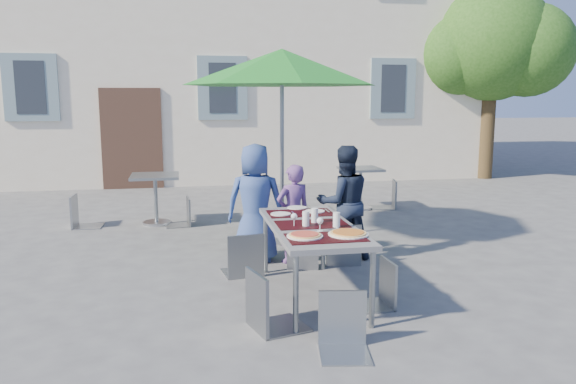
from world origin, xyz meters
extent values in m
plane|color=#47484A|center=(0.00, 0.00, 0.00)|extent=(90.00, 90.00, 0.00)
cube|color=beige|center=(0.00, 11.50, 3.50)|extent=(13.00, 8.00, 7.00)
cube|color=#442C20|center=(-2.00, 7.47, 1.10)|extent=(1.30, 0.06, 2.20)
cube|color=gray|center=(-4.00, 7.47, 2.20)|extent=(1.10, 0.06, 1.40)
cube|color=#262B33|center=(-4.00, 7.45, 2.20)|extent=(0.60, 0.04, 1.10)
cube|color=gray|center=(0.00, 7.47, 2.20)|extent=(1.10, 0.06, 1.40)
cube|color=#262B33|center=(0.00, 7.45, 2.20)|extent=(0.60, 0.04, 1.10)
cube|color=gray|center=(4.00, 7.47, 2.20)|extent=(1.10, 0.06, 1.40)
cube|color=#262B33|center=(4.00, 7.45, 2.20)|extent=(0.60, 0.04, 1.10)
cylinder|color=#41311C|center=(6.50, 7.50, 1.40)|extent=(0.36, 0.36, 2.80)
sphere|color=#1E4913|center=(6.50, 7.50, 3.30)|extent=(2.80, 2.80, 2.80)
sphere|color=#1E4913|center=(5.70, 7.80, 3.00)|extent=(2.00, 2.00, 2.00)
sphere|color=#1E4913|center=(7.20, 7.10, 3.10)|extent=(2.20, 2.20, 2.20)
sphere|color=#1E4913|center=(6.70, 8.10, 3.80)|extent=(1.80, 1.80, 1.80)
cube|color=#494A4E|center=(0.31, 0.06, 0.72)|extent=(0.80, 1.85, 0.05)
cylinder|color=gray|center=(-0.03, -0.80, 0.35)|extent=(0.05, 0.05, 0.70)
cylinder|color=gray|center=(0.65, -0.80, 0.35)|extent=(0.05, 0.05, 0.70)
cylinder|color=gray|center=(-0.03, 0.93, 0.35)|extent=(0.05, 0.05, 0.70)
cylinder|color=gray|center=(0.65, 0.93, 0.35)|extent=(0.05, 0.05, 0.70)
cube|color=black|center=(0.31, -0.49, 0.75)|extent=(0.70, 0.42, 0.01)
cube|color=black|center=(0.31, 0.06, 0.75)|extent=(0.70, 0.42, 0.01)
cube|color=black|center=(0.31, 0.61, 0.75)|extent=(0.70, 0.42, 0.01)
cylinder|color=white|center=(0.13, -0.43, 0.76)|extent=(0.33, 0.33, 0.01)
cylinder|color=tan|center=(0.13, -0.43, 0.77)|extent=(0.29, 0.29, 0.01)
cylinder|color=#9B1E0F|center=(0.13, -0.43, 0.78)|extent=(0.25, 0.25, 0.01)
cylinder|color=white|center=(0.54, -0.44, 0.76)|extent=(0.37, 0.37, 0.01)
cylinder|color=tan|center=(0.54, -0.44, 0.77)|extent=(0.33, 0.33, 0.01)
cylinder|color=#9A2E0A|center=(0.54, -0.44, 0.78)|extent=(0.29, 0.29, 0.01)
cylinder|color=silver|center=(0.23, -0.01, 0.82)|extent=(0.07, 0.07, 0.15)
cylinder|color=silver|center=(0.35, 0.12, 0.82)|extent=(0.07, 0.07, 0.15)
cylinder|color=silver|center=(0.52, -0.12, 0.82)|extent=(0.07, 0.07, 0.15)
cylinder|color=silver|center=(0.12, 0.01, 0.75)|extent=(0.06, 0.06, 0.00)
cylinder|color=silver|center=(0.12, 0.01, 0.79)|extent=(0.01, 0.01, 0.08)
sphere|color=silver|center=(0.12, 0.01, 0.85)|extent=(0.06, 0.06, 0.06)
cylinder|color=silver|center=(0.32, -0.23, 0.75)|extent=(0.06, 0.06, 0.00)
cylinder|color=silver|center=(0.32, -0.23, 0.79)|extent=(0.01, 0.01, 0.08)
sphere|color=silver|center=(0.32, -0.23, 0.85)|extent=(0.06, 0.06, 0.06)
cylinder|color=white|center=(0.09, 0.57, 0.76)|extent=(0.22, 0.22, 0.01)
cube|color=#B9BBC1|center=(0.23, 0.57, 0.76)|extent=(0.02, 0.18, 0.00)
cylinder|color=white|center=(0.48, 0.65, 0.76)|extent=(0.22, 0.22, 0.01)
cube|color=#B9BBC1|center=(0.62, 0.65, 0.76)|extent=(0.02, 0.18, 0.00)
cylinder|color=white|center=(0.33, 0.89, 0.76)|extent=(0.22, 0.22, 0.01)
cube|color=#B9BBC1|center=(0.47, 0.89, 0.76)|extent=(0.02, 0.18, 0.00)
imported|color=#304886|center=(-0.07, 1.44, 0.73)|extent=(0.80, 0.62, 1.45)
imported|color=#623D7E|center=(0.37, 1.28, 0.60)|extent=(0.50, 0.40, 1.21)
imported|color=#161E32|center=(1.02, 1.33, 0.71)|extent=(0.70, 0.42, 1.42)
cube|color=gray|center=(-0.30, 0.96, 0.45)|extent=(0.47, 0.47, 0.03)
cube|color=gray|center=(-0.27, 0.76, 0.70)|extent=(0.42, 0.09, 0.50)
cylinder|color=gray|center=(-0.15, 1.16, 0.22)|extent=(0.02, 0.02, 0.44)
cylinder|color=gray|center=(-0.50, 1.11, 0.22)|extent=(0.02, 0.02, 0.44)
cylinder|color=gray|center=(-0.10, 0.81, 0.22)|extent=(0.02, 0.02, 0.44)
cylinder|color=gray|center=(-0.45, 0.75, 0.22)|extent=(0.02, 0.02, 0.44)
cube|color=#8E9299|center=(0.44, 1.11, 0.40)|extent=(0.44, 0.44, 0.03)
cube|color=#8E9299|center=(0.41, 0.94, 0.62)|extent=(0.37, 0.10, 0.44)
cylinder|color=#8E9299|center=(0.63, 1.24, 0.19)|extent=(0.02, 0.02, 0.39)
cylinder|color=#8E9299|center=(0.32, 1.30, 0.19)|extent=(0.02, 0.02, 0.39)
cylinder|color=#8E9299|center=(0.57, 0.92, 0.19)|extent=(0.02, 0.02, 0.39)
cylinder|color=#8E9299|center=(0.26, 0.99, 0.19)|extent=(0.02, 0.02, 0.39)
cube|color=gray|center=(0.94, 1.19, 0.45)|extent=(0.45, 0.45, 0.03)
cube|color=gray|center=(0.93, 0.99, 0.70)|extent=(0.42, 0.06, 0.50)
cylinder|color=gray|center=(1.13, 1.36, 0.22)|extent=(0.02, 0.02, 0.44)
cylinder|color=gray|center=(0.77, 1.39, 0.22)|extent=(0.02, 0.02, 0.44)
cylinder|color=gray|center=(1.11, 1.00, 0.22)|extent=(0.02, 0.02, 0.44)
cylinder|color=gray|center=(0.75, 1.03, 0.22)|extent=(0.02, 0.02, 0.44)
cube|color=gray|center=(-0.14, -0.64, 0.47)|extent=(0.54, 0.54, 0.03)
cube|color=gray|center=(-0.35, -0.70, 0.73)|extent=(0.15, 0.43, 0.52)
cylinder|color=gray|center=(0.09, -0.77, 0.23)|extent=(0.02, 0.02, 0.46)
cylinder|color=gray|center=(-0.01, -0.41, 0.23)|extent=(0.02, 0.02, 0.46)
cylinder|color=gray|center=(-0.28, -0.87, 0.23)|extent=(0.02, 0.02, 0.46)
cylinder|color=gray|center=(-0.38, -0.51, 0.23)|extent=(0.02, 0.02, 0.46)
cube|color=gray|center=(0.81, -0.32, 0.41)|extent=(0.39, 0.39, 0.03)
cube|color=gray|center=(0.99, -0.31, 0.63)|extent=(0.04, 0.38, 0.45)
cylinder|color=gray|center=(0.64, -0.17, 0.20)|extent=(0.02, 0.02, 0.40)
cylinder|color=gray|center=(0.65, -0.49, 0.20)|extent=(0.02, 0.02, 0.40)
cylinder|color=gray|center=(0.96, -0.15, 0.20)|extent=(0.02, 0.02, 0.40)
cylinder|color=gray|center=(0.97, -0.48, 0.20)|extent=(0.02, 0.02, 0.40)
cube|color=#92989D|center=(0.27, -1.28, 0.42)|extent=(0.45, 0.45, 0.03)
cube|color=#92989D|center=(0.30, -1.09, 0.65)|extent=(0.39, 0.09, 0.46)
cylinder|color=#92989D|center=(0.07, -1.41, 0.20)|extent=(0.02, 0.02, 0.41)
cylinder|color=#92989D|center=(0.40, -1.47, 0.20)|extent=(0.02, 0.02, 0.41)
cylinder|color=#92989D|center=(0.13, -1.08, 0.20)|extent=(0.02, 0.02, 0.41)
cylinder|color=#92989D|center=(0.46, -1.14, 0.20)|extent=(0.02, 0.02, 0.41)
cylinder|color=#B9BBC1|center=(0.41, 2.30, 0.05)|extent=(0.50, 0.50, 0.11)
cylinder|color=gray|center=(0.41, 2.30, 1.23)|extent=(0.06, 0.06, 2.45)
cone|color=#1A7722|center=(0.41, 2.30, 2.40)|extent=(2.65, 2.65, 0.48)
cylinder|color=#B9BBC1|center=(-1.36, 3.74, 0.02)|extent=(0.44, 0.44, 0.04)
cylinder|color=gray|center=(-1.36, 3.74, 0.37)|extent=(0.06, 0.06, 0.74)
cube|color=gray|center=(-1.36, 3.74, 0.77)|extent=(0.74, 0.74, 0.04)
cube|color=gray|center=(-2.41, 3.74, 0.46)|extent=(0.45, 0.45, 0.03)
cube|color=gray|center=(-2.61, 3.75, 0.71)|extent=(0.05, 0.43, 0.51)
cylinder|color=gray|center=(-2.23, 3.55, 0.22)|extent=(0.02, 0.02, 0.45)
cylinder|color=gray|center=(-2.21, 3.91, 0.22)|extent=(0.02, 0.02, 0.45)
cylinder|color=gray|center=(-2.60, 3.57, 0.22)|extent=(0.02, 0.02, 0.45)
cylinder|color=gray|center=(-2.58, 3.93, 0.22)|extent=(0.02, 0.02, 0.45)
cube|color=slate|center=(-1.04, 3.55, 0.40)|extent=(0.40, 0.40, 0.03)
cube|color=slate|center=(-0.86, 3.57, 0.62)|extent=(0.06, 0.37, 0.44)
cylinder|color=slate|center=(-1.21, 3.70, 0.20)|extent=(0.02, 0.02, 0.39)
cylinder|color=slate|center=(-1.18, 3.38, 0.20)|extent=(0.02, 0.02, 0.39)
cylinder|color=slate|center=(-0.89, 3.73, 0.20)|extent=(0.02, 0.02, 0.39)
cylinder|color=slate|center=(-0.86, 3.41, 0.20)|extent=(0.02, 0.02, 0.39)
cylinder|color=#B9BBC1|center=(2.20, 4.30, 0.02)|extent=(0.44, 0.44, 0.04)
cylinder|color=gray|center=(2.20, 4.30, 0.35)|extent=(0.06, 0.06, 0.70)
cube|color=gray|center=(2.20, 4.30, 0.73)|extent=(0.70, 0.70, 0.04)
cube|color=gray|center=(1.23, 4.30, 0.48)|extent=(0.46, 0.46, 0.03)
cube|color=gray|center=(1.01, 4.30, 0.75)|extent=(0.04, 0.45, 0.53)
cylinder|color=gray|center=(1.42, 4.12, 0.23)|extent=(0.02, 0.02, 0.47)
cylinder|color=gray|center=(1.41, 4.50, 0.23)|extent=(0.02, 0.02, 0.47)
cylinder|color=gray|center=(1.04, 4.11, 0.23)|extent=(0.02, 0.02, 0.47)
cylinder|color=gray|center=(1.03, 4.49, 0.23)|extent=(0.02, 0.02, 0.47)
cube|color=gray|center=(2.65, 4.31, 0.46)|extent=(0.52, 0.52, 0.03)
cube|color=gray|center=(2.84, 4.26, 0.72)|extent=(0.13, 0.43, 0.51)
cylinder|color=gray|center=(2.51, 4.53, 0.23)|extent=(0.02, 0.02, 0.45)
cylinder|color=gray|center=(2.42, 4.17, 0.23)|extent=(0.02, 0.02, 0.45)
cylinder|color=gray|center=(2.87, 4.45, 0.23)|extent=(0.02, 0.02, 0.45)
cylinder|color=gray|center=(2.78, 4.09, 0.23)|extent=(0.02, 0.02, 0.45)
camera|label=1|loc=(-0.94, -5.25, 2.00)|focal=35.00mm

